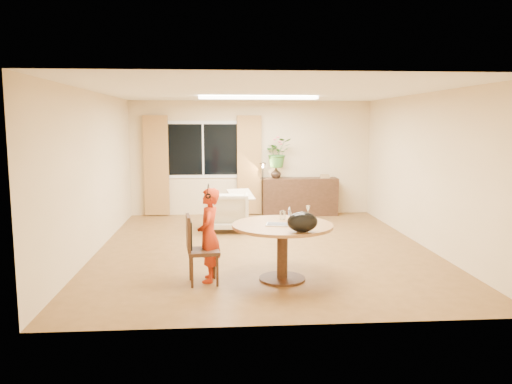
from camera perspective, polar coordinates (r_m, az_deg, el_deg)
floor at (r=8.47m, az=0.88°, el=-6.44°), size 6.50×6.50×0.00m
ceiling at (r=8.23m, az=0.92°, el=11.40°), size 6.50×6.50×0.00m
wall_back at (r=11.48m, az=-0.55°, el=3.90°), size 5.50×0.00×5.50m
wall_left at (r=8.46m, az=-18.01°, el=2.11°), size 0.00×6.50×6.50m
wall_right at (r=8.92m, az=18.79°, el=2.35°), size 0.00×6.50×6.50m
window at (r=11.43m, az=-6.08°, el=4.84°), size 1.70×0.03×1.30m
curtain_left at (r=11.46m, az=-11.32°, el=2.96°), size 0.55×0.08×2.25m
curtain_right at (r=11.39m, az=-0.77°, el=3.09°), size 0.55×0.08×2.25m
ceiling_panel at (r=9.42m, az=0.25°, el=10.74°), size 2.20×0.35×0.05m
dining_table at (r=6.67m, az=3.04°, el=-5.05°), size 1.34×1.34×0.76m
dining_chair at (r=6.59m, az=-6.04°, el=-6.53°), size 0.48×0.45×0.92m
child at (r=6.65m, az=-5.40°, el=-4.91°), size 0.48×0.33×1.25m
laptop at (r=6.55m, az=2.63°, el=-2.78°), size 0.39×0.30×0.23m
tumbler at (r=6.96m, az=3.06°, el=-2.65°), size 0.08×0.08×0.12m
wine_glass at (r=6.88m, az=5.96°, el=-2.41°), size 0.09×0.09×0.21m
pot_lid at (r=6.94m, az=4.66°, el=-3.04°), size 0.26×0.26×0.03m
handbag at (r=6.14m, az=5.32°, el=-3.43°), size 0.41×0.29×0.25m
armchair at (r=9.80m, az=-3.29°, el=-2.17°), size 0.88×0.90×0.77m
throw at (r=9.73m, az=-1.75°, el=0.15°), size 0.56×0.63×0.03m
sideboard at (r=11.46m, az=5.04°, el=-0.53°), size 1.71×0.42×0.85m
vase at (r=11.31m, az=2.29°, el=2.20°), size 0.28×0.28×0.25m
bouquet at (r=11.28m, az=2.47°, el=4.50°), size 0.73×0.69×0.66m
book_stack at (r=11.50m, az=7.87°, el=1.81°), size 0.23×0.19×0.08m
desk_lamp at (r=11.23m, az=0.79°, el=2.48°), size 0.19×0.19×0.37m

